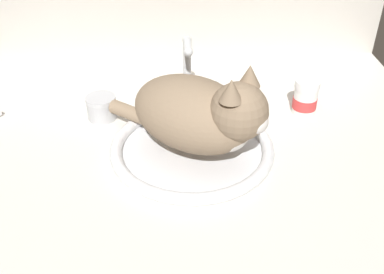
{
  "coord_description": "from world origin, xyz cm",
  "views": [
    {
      "loc": [
        -0.89,
        -83.65,
        60.78
      ],
      "look_at": [
        3.22,
        -6.37,
        7.0
      ],
      "focal_mm": 42.52,
      "sensor_mm": 36.0,
      "label": 1
    }
  ],
  "objects_px": {
    "cat": "(202,114)",
    "metal_jar": "(102,107)",
    "faucet": "(187,78)",
    "sink_basin": "(192,148)",
    "pill_bottle": "(305,98)"
  },
  "relations": [
    {
      "from": "cat",
      "to": "metal_jar",
      "type": "distance_m",
      "value": 0.29
    },
    {
      "from": "metal_jar",
      "to": "faucet",
      "type": "bearing_deg",
      "value": 17.37
    },
    {
      "from": "sink_basin",
      "to": "pill_bottle",
      "type": "relative_size",
      "value": 3.99
    },
    {
      "from": "metal_jar",
      "to": "pill_bottle",
      "type": "bearing_deg",
      "value": -0.27
    },
    {
      "from": "sink_basin",
      "to": "faucet",
      "type": "relative_size",
      "value": 1.97
    },
    {
      "from": "sink_basin",
      "to": "cat",
      "type": "bearing_deg",
      "value": -37.22
    },
    {
      "from": "cat",
      "to": "pill_bottle",
      "type": "xyz_separation_m",
      "value": [
        0.26,
        0.16,
        -0.06
      ]
    },
    {
      "from": "sink_basin",
      "to": "faucet",
      "type": "distance_m",
      "value": 0.22
    },
    {
      "from": "cat",
      "to": "pill_bottle",
      "type": "bearing_deg",
      "value": 31.91
    },
    {
      "from": "faucet",
      "to": "pill_bottle",
      "type": "xyz_separation_m",
      "value": [
        0.28,
        -0.07,
        -0.03
      ]
    },
    {
      "from": "metal_jar",
      "to": "cat",
      "type": "bearing_deg",
      "value": -36.31
    },
    {
      "from": "faucet",
      "to": "pill_bottle",
      "type": "relative_size",
      "value": 2.03
    },
    {
      "from": "faucet",
      "to": "metal_jar",
      "type": "relative_size",
      "value": 2.53
    },
    {
      "from": "faucet",
      "to": "metal_jar",
      "type": "height_order",
      "value": "faucet"
    },
    {
      "from": "faucet",
      "to": "metal_jar",
      "type": "distance_m",
      "value": 0.22
    }
  ]
}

